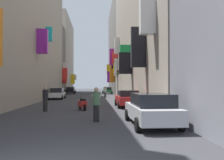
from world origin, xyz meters
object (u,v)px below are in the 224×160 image
object	(u,v)px
parked_car_green	(107,90)
pedestrian_near_right	(105,92)
pedestrian_near_left	(45,99)
scooter_red	(82,104)
parked_car_black	(71,90)
parked_car_white	(57,93)
scooter_black	(95,93)
parked_car_silver	(151,109)
parked_car_red	(127,98)
traffic_light_near_corner	(118,79)
scooter_white	(98,96)
pedestrian_crossing	(96,104)

from	to	relation	value
parked_car_green	pedestrian_near_right	xyz separation A→B (m)	(-1.03, -13.30, 0.11)
pedestrian_near_left	pedestrian_near_right	xyz separation A→B (m)	(5.00, 16.37, -0.05)
scooter_red	pedestrian_near_left	distance (m)	2.76
pedestrian_near_left	parked_car_green	bearing A→B (deg)	78.50
parked_car_green	pedestrian_near_right	size ratio (longest dim) A/B	2.56
parked_car_green	parked_car_black	world-z (taller)	parked_car_black
parked_car_white	pedestrian_near_left	xyz separation A→B (m)	(1.45, -13.87, 0.14)
scooter_black	pedestrian_near_left	distance (m)	23.71
parked_car_silver	parked_car_red	bearing A→B (deg)	88.99
pedestrian_near_left	traffic_light_near_corner	bearing A→B (deg)	68.62
parked_car_silver	traffic_light_near_corner	world-z (taller)	traffic_light_near_corner
parked_car_green	parked_car_black	distance (m)	7.66
scooter_white	parked_car_green	bearing A→B (deg)	83.26
parked_car_green	scooter_white	distance (m)	17.75
pedestrian_crossing	pedestrian_near_left	xyz separation A→B (m)	(-3.59, 4.67, 0.00)
traffic_light_near_corner	parked_car_white	bearing A→B (deg)	-154.24
parked_car_green	scooter_red	xyz separation A→B (m)	(-3.47, -28.74, -0.28)
pedestrian_near_right	traffic_light_near_corner	size ratio (longest dim) A/B	0.41
scooter_white	scooter_black	world-z (taller)	same
parked_car_green	parked_car_red	xyz separation A→B (m)	(0.26, -26.84, 0.02)
parked_car_red	pedestrian_near_right	size ratio (longest dim) A/B	2.41
parked_car_black	parked_car_red	xyz separation A→B (m)	(7.81, -28.16, 0.02)
pedestrian_near_right	traffic_light_near_corner	world-z (taller)	traffic_light_near_corner
parked_car_red	scooter_black	distance (m)	20.77
parked_car_black	pedestrian_near_left	distance (m)	31.02
parked_car_red	traffic_light_near_corner	world-z (taller)	traffic_light_near_corner
parked_car_silver	scooter_black	world-z (taller)	parked_car_silver
parked_car_silver	pedestrian_near_right	distance (m)	22.34
scooter_black	pedestrian_crossing	distance (m)	28.10
parked_car_red	pedestrian_near_left	size ratio (longest dim) A/B	2.29
parked_car_green	parked_car_silver	size ratio (longest dim) A/B	0.97
parked_car_green	traffic_light_near_corner	size ratio (longest dim) A/B	1.05
parked_car_silver	scooter_white	distance (m)	18.12
parked_car_silver	pedestrian_near_right	size ratio (longest dim) A/B	2.64
scooter_white	parked_car_red	bearing A→B (deg)	-75.77
parked_car_silver	pedestrian_near_left	bearing A→B (deg)	135.95
parked_car_white	traffic_light_near_corner	bearing A→B (deg)	25.76
parked_car_white	traffic_light_near_corner	distance (m)	9.63
parked_car_green	scooter_black	world-z (taller)	parked_car_green
traffic_light_near_corner	scooter_red	bearing A→B (deg)	-104.69
parked_car_red	traffic_light_near_corner	xyz separation A→B (m)	(0.74, 15.13, 2.06)
parked_car_green	pedestrian_crossing	size ratio (longest dim) A/B	2.44
pedestrian_crossing	parked_car_red	bearing A→B (deg)	70.19
scooter_red	pedestrian_near_left	xyz separation A→B (m)	(-2.57, -0.93, 0.43)
pedestrian_near_left	traffic_light_near_corner	world-z (taller)	traffic_light_near_corner
parked_car_green	pedestrian_near_right	world-z (taller)	pedestrian_near_right
scooter_black	traffic_light_near_corner	distance (m)	6.86
scooter_white	traffic_light_near_corner	bearing A→B (deg)	62.52
parked_car_black	scooter_black	size ratio (longest dim) A/B	2.26
parked_car_silver	parked_car_white	size ratio (longest dim) A/B	1.05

